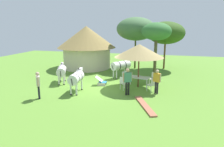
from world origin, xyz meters
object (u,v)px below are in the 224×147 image
at_px(patio_dining_table, 138,78).
at_px(guest_beside_umbrella, 157,79).
at_px(shade_umbrella, 139,51).
at_px(patio_chair_near_hut, 152,84).
at_px(zebra_by_umbrella, 76,78).
at_px(thatched_hut, 87,45).
at_px(standing_watcher, 38,83).
at_px(zebra_nearest_camera, 62,71).
at_px(patio_chair_near_lawn, 153,78).
at_px(striped_lounge_chair, 101,82).
at_px(acacia_tree_behind_hut, 156,32).
at_px(guest_behind_table, 128,79).
at_px(patio_chair_east_end, 123,83).
at_px(acacia_tree_far_lawn, 166,33).
at_px(zebra_toward_hut, 121,65).
at_px(acacia_tree_left_background, 136,29).
at_px(patio_chair_west_end, 125,76).

bearing_deg(patio_dining_table, guest_beside_umbrella, -41.55).
height_order(shade_umbrella, patio_chair_near_hut, shade_umbrella).
distance_m(guest_beside_umbrella, zebra_by_umbrella, 5.20).
bearing_deg(shade_umbrella, thatched_hut, 137.92).
bearing_deg(standing_watcher, zebra_by_umbrella, 101.21).
height_order(patio_dining_table, zebra_nearest_camera, zebra_nearest_camera).
bearing_deg(zebra_by_umbrella, guest_beside_umbrella, 5.38).
relative_size(thatched_hut, patio_chair_near_lawn, 6.60).
bearing_deg(patio_chair_near_hut, striped_lounge_chair, 119.31).
distance_m(striped_lounge_chair, acacia_tree_behind_hut, 6.25).
xyz_separation_m(guest_behind_table, zebra_by_umbrella, (-3.34, -0.29, -0.06)).
relative_size(patio_chair_near_lawn, guest_behind_table, 0.52).
height_order(thatched_hut, patio_chair_near_lawn, thatched_hut).
relative_size(standing_watcher, striped_lounge_chair, 1.93).
bearing_deg(patio_chair_east_end, acacia_tree_behind_hut, 110.63).
height_order(patio_chair_east_end, standing_watcher, standing_watcher).
relative_size(shade_umbrella, acacia_tree_far_lawn, 0.72).
bearing_deg(zebra_toward_hut, acacia_tree_left_background, 116.90).
distance_m(guest_behind_table, acacia_tree_far_lawn, 9.51).
distance_m(patio_chair_near_hut, acacia_tree_left_background, 8.30).
xyz_separation_m(patio_chair_near_lawn, zebra_by_umbrella, (-4.72, -3.10, 0.46)).
relative_size(thatched_hut, zebra_nearest_camera, 3.00).
distance_m(patio_dining_table, zebra_toward_hut, 3.00).
bearing_deg(patio_chair_near_hut, shade_umbrella, 90.00).
distance_m(zebra_toward_hut, acacia_tree_behind_hut, 4.01).
relative_size(patio_chair_near_lawn, zebra_by_umbrella, 0.42).
relative_size(patio_chair_east_end, striped_lounge_chair, 1.06).
xyz_separation_m(guest_behind_table, striped_lounge_chair, (-2.28, 1.70, -0.78)).
bearing_deg(acacia_tree_behind_hut, thatched_hut, 163.91).
relative_size(zebra_toward_hut, acacia_tree_far_lawn, 0.43).
relative_size(patio_chair_near_hut, patio_chair_near_lawn, 1.00).
bearing_deg(zebra_nearest_camera, acacia_tree_far_lawn, 20.56).
bearing_deg(standing_watcher, zebra_toward_hut, 115.06).
height_order(patio_dining_table, patio_chair_west_end, patio_chair_west_end).
distance_m(acacia_tree_far_lawn, acacia_tree_behind_hut, 3.63).
distance_m(patio_chair_near_hut, striped_lounge_chair, 3.80).
bearing_deg(thatched_hut, patio_chair_near_hut, -41.63).
xyz_separation_m(patio_chair_near_lawn, patio_chair_west_end, (-2.04, -0.17, 0.00)).
height_order(patio_dining_table, guest_behind_table, guest_behind_table).
xyz_separation_m(guest_beside_umbrella, acacia_tree_left_background, (-2.52, 7.57, 3.02)).
height_order(patio_chair_east_end, zebra_toward_hut, zebra_toward_hut).
relative_size(patio_chair_west_end, zebra_toward_hut, 0.44).
bearing_deg(guest_beside_umbrella, standing_watcher, -129.59).
bearing_deg(guest_behind_table, thatched_hut, 95.99).
distance_m(patio_chair_near_hut, acacia_tree_behind_hut, 5.37).
height_order(zebra_toward_hut, acacia_tree_far_lawn, acacia_tree_far_lawn).
bearing_deg(patio_dining_table, patio_chair_near_lawn, 43.93).
bearing_deg(patio_chair_east_end, acacia_tree_left_background, 135.73).
bearing_deg(patio_chair_east_end, zebra_toward_hut, 147.89).
relative_size(guest_beside_umbrella, acacia_tree_behind_hut, 0.35).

